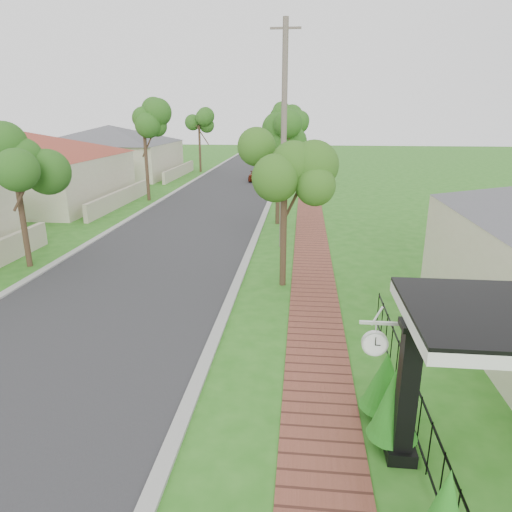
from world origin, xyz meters
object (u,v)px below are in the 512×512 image
at_px(near_tree, 285,174).
at_px(parked_car_white, 276,170).
at_px(utility_pole, 284,138).
at_px(porch_post, 406,401).
at_px(parked_car_red, 260,173).
at_px(station_clock, 375,342).

bearing_deg(near_tree, parked_car_white, 93.87).
relative_size(parked_car_white, utility_pole, 0.49).
bearing_deg(porch_post, parked_car_red, 99.42).
relative_size(near_tree, station_clock, 6.50).
bearing_deg(parked_car_white, utility_pole, -83.85).
height_order(porch_post, near_tree, near_tree).
relative_size(porch_post, station_clock, 3.49).
height_order(near_tree, utility_pole, utility_pole).
relative_size(porch_post, parked_car_red, 0.68).
xyz_separation_m(near_tree, station_clock, (1.86, -7.60, -1.78)).
distance_m(parked_car_red, near_tree, 25.56).
bearing_deg(near_tree, station_clock, -76.27).
height_order(utility_pole, station_clock, utility_pole).
height_order(parked_car_red, near_tree, near_tree).
distance_m(porch_post, near_tree, 8.74).
distance_m(near_tree, utility_pole, 4.74).
bearing_deg(station_clock, parked_car_red, 98.70).
xyz_separation_m(parked_car_red, near_tree, (3.16, -25.17, 3.10)).
distance_m(parked_car_red, station_clock, 33.18).
bearing_deg(porch_post, parked_car_white, 96.84).
distance_m(parked_car_white, utility_pole, 22.34).
distance_m(near_tree, station_clock, 8.02).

